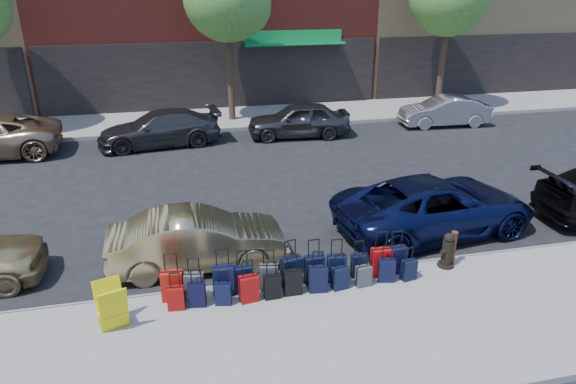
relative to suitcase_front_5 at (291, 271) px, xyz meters
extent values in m
plane|color=black|center=(-0.01, 4.77, -0.48)|extent=(120.00, 120.00, 0.00)
cube|color=gray|center=(-0.01, -1.73, -0.41)|extent=(60.00, 4.00, 0.15)
cube|color=gray|center=(-0.01, 14.77, -0.41)|extent=(60.00, 4.00, 0.15)
cube|color=gray|center=(-0.01, 0.29, -0.41)|extent=(60.00, 0.08, 0.15)
cube|color=gray|center=(-0.01, 12.75, -0.41)|extent=(60.00, 0.08, 0.15)
cube|color=black|center=(-0.01, 16.72, 1.22)|extent=(16.66, 0.15, 3.40)
cube|color=#0D7C3A|center=(3.99, 16.37, 2.72)|extent=(5.00, 0.91, 0.27)
cube|color=#0D7C3A|center=(3.99, 16.67, 3.07)|extent=(5.00, 0.10, 0.60)
cube|color=black|center=(15.99, 16.72, 1.22)|extent=(14.70, 0.15, 3.40)
cylinder|color=black|center=(0.49, 14.27, 2.07)|extent=(0.30, 0.30, 4.80)
sphere|color=#327125|center=(1.09, 14.27, 4.66)|extent=(2.58, 2.58, 2.58)
cylinder|color=black|center=(10.99, 14.27, 2.07)|extent=(0.30, 0.30, 4.80)
sphere|color=#327125|center=(11.59, 14.27, 4.66)|extent=(2.58, 2.58, 2.58)
cube|color=#A5140A|center=(-2.51, 0.01, 0.00)|extent=(0.47, 0.29, 0.66)
cylinder|color=black|center=(-2.51, 0.01, 0.71)|extent=(0.25, 0.06, 0.03)
cube|color=#403F45|center=(-2.07, -0.07, -0.04)|extent=(0.43, 0.29, 0.59)
cylinder|color=black|center=(-2.07, -0.07, 0.60)|extent=(0.22, 0.07, 0.03)
cube|color=black|center=(-1.46, -0.04, 0.00)|extent=(0.45, 0.26, 0.66)
cylinder|color=black|center=(-1.46, -0.04, 0.71)|extent=(0.25, 0.04, 0.03)
cube|color=black|center=(-1.05, 0.00, -0.04)|extent=(0.40, 0.24, 0.59)
cylinder|color=black|center=(-1.05, 0.00, 0.60)|extent=(0.22, 0.05, 0.03)
cube|color=#3A3A3F|center=(-0.50, -0.06, -0.04)|extent=(0.42, 0.29, 0.58)
cylinder|color=black|center=(-0.50, -0.06, 0.58)|extent=(0.22, 0.08, 0.03)
cube|color=black|center=(0.00, 0.00, 0.00)|extent=(0.48, 0.32, 0.66)
cylinder|color=black|center=(0.00, 0.00, 0.71)|extent=(0.25, 0.08, 0.03)
cube|color=black|center=(0.50, -0.02, -0.01)|extent=(0.43, 0.25, 0.64)
cylinder|color=black|center=(0.50, -0.02, 0.68)|extent=(0.24, 0.04, 0.03)
cube|color=black|center=(1.00, -0.05, -0.03)|extent=(0.44, 0.28, 0.62)
cylinder|color=black|center=(1.00, -0.05, 0.64)|extent=(0.23, 0.06, 0.03)
cube|color=black|center=(1.55, 0.02, -0.07)|extent=(0.36, 0.20, 0.53)
cylinder|color=black|center=(1.55, 0.02, 0.51)|extent=(0.20, 0.04, 0.03)
cube|color=#A20A0B|center=(2.04, -0.04, -0.01)|extent=(0.44, 0.25, 0.65)
cylinder|color=black|center=(2.04, -0.04, 0.70)|extent=(0.24, 0.04, 0.03)
cube|color=black|center=(2.43, -0.01, -0.02)|extent=(0.43, 0.25, 0.63)
cylinder|color=black|center=(2.43, -0.01, 0.66)|extent=(0.24, 0.05, 0.03)
cube|color=maroon|center=(-2.45, -0.34, -0.08)|extent=(0.36, 0.23, 0.50)
cylinder|color=black|center=(-2.45, -0.34, 0.46)|extent=(0.19, 0.05, 0.03)
cube|color=black|center=(-2.03, -0.32, -0.08)|extent=(0.38, 0.26, 0.51)
cylinder|color=black|center=(-2.03, -0.32, 0.48)|extent=(0.20, 0.06, 0.03)
cube|color=black|center=(-1.51, -0.38, -0.10)|extent=(0.35, 0.25, 0.47)
cylinder|color=black|center=(-1.51, -0.38, 0.42)|extent=(0.18, 0.07, 0.03)
cube|color=#930B09|center=(-0.98, -0.39, -0.05)|extent=(0.42, 0.28, 0.57)
cylinder|color=black|center=(-0.98, -0.39, 0.58)|extent=(0.22, 0.06, 0.03)
cube|color=black|center=(-0.49, -0.38, -0.08)|extent=(0.36, 0.22, 0.51)
cylinder|color=black|center=(-0.49, -0.38, 0.48)|extent=(0.20, 0.04, 0.03)
cube|color=black|center=(-0.05, -0.33, -0.06)|extent=(0.38, 0.22, 0.55)
cylinder|color=black|center=(-0.05, -0.33, 0.54)|extent=(0.21, 0.03, 0.03)
cube|color=black|center=(0.50, -0.35, -0.05)|extent=(0.41, 0.27, 0.57)
cylinder|color=black|center=(0.50, -0.35, 0.58)|extent=(0.22, 0.06, 0.03)
cube|color=black|center=(0.98, -0.37, -0.08)|extent=(0.37, 0.25, 0.51)
cylinder|color=black|center=(0.98, -0.37, 0.47)|extent=(0.20, 0.06, 0.03)
cube|color=#3C3C41|center=(1.51, -0.38, -0.10)|extent=(0.34, 0.22, 0.47)
cylinder|color=black|center=(1.51, -0.38, 0.42)|extent=(0.18, 0.05, 0.03)
cube|color=black|center=(2.06, -0.31, -0.07)|extent=(0.39, 0.27, 0.52)
cylinder|color=black|center=(2.06, -0.31, 0.49)|extent=(0.20, 0.07, 0.03)
cube|color=black|center=(2.57, -0.36, -0.10)|extent=(0.35, 0.24, 0.48)
cylinder|color=black|center=(2.57, -0.36, 0.42)|extent=(0.18, 0.06, 0.03)
cylinder|color=black|center=(3.66, -0.03, -0.30)|extent=(0.38, 0.38, 0.06)
cylinder|color=black|center=(3.66, -0.03, 0.02)|extent=(0.25, 0.25, 0.59)
sphere|color=black|center=(3.66, -0.03, 0.39)|extent=(0.23, 0.23, 0.23)
cylinder|color=black|center=(3.66, -0.03, 0.09)|extent=(0.43, 0.27, 0.11)
cylinder|color=#38190C|center=(3.82, 0.02, 0.07)|extent=(0.14, 0.14, 0.82)
cylinder|color=#38190C|center=(3.82, 0.02, 0.48)|extent=(0.15, 0.15, 0.04)
cube|color=yellow|center=(-3.57, -0.82, 0.14)|extent=(0.56, 0.38, 0.93)
cube|color=yellow|center=(-3.68, -0.50, 0.14)|extent=(0.56, 0.38, 0.93)
cube|color=yellow|center=(-3.63, -0.66, 0.00)|extent=(0.60, 0.48, 0.02)
imported|color=tan|center=(-1.88, 1.52, 0.20)|extent=(4.15, 1.52, 1.36)
imported|color=#0C1238|center=(4.34, 1.92, 0.26)|extent=(5.62, 3.10, 1.49)
imported|color=#303033|center=(-2.79, 11.34, 0.22)|extent=(5.01, 2.51, 1.40)
imported|color=#323234|center=(2.96, 11.30, 0.25)|extent=(4.42, 2.07, 1.46)
imported|color=#BBBDC3|center=(9.85, 11.54, 0.18)|extent=(4.13, 1.69, 1.33)
camera|label=1|loc=(-2.17, -9.24, 5.86)|focal=32.00mm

